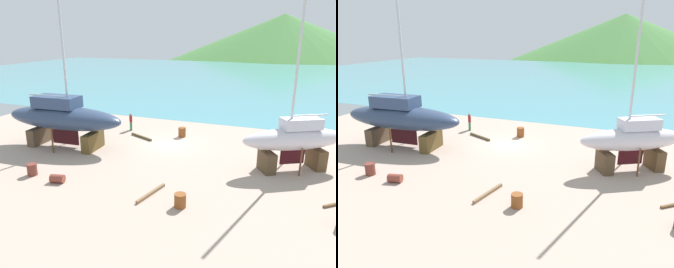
{
  "view_description": "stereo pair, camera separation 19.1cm",
  "coord_description": "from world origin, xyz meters",
  "views": [
    {
      "loc": [
        9.21,
        -23.97,
        8.84
      ],
      "look_at": [
        0.93,
        -2.65,
        1.79
      ],
      "focal_mm": 34.83,
      "sensor_mm": 36.0,
      "label": 1
    },
    {
      "loc": [
        9.39,
        -23.9,
        8.84
      ],
      "look_at": [
        0.93,
        -2.65,
        1.79
      ],
      "focal_mm": 34.83,
      "sensor_mm": 36.0,
      "label": 2
    }
  ],
  "objects": [
    {
      "name": "ground_plane",
      "position": [
        0.0,
        -2.96,
        0.0
      ],
      "size": [
        42.14,
        42.14,
        0.0
      ],
      "primitive_type": "plane",
      "color": "tan"
    },
    {
      "name": "sea_water",
      "position": [
        0.0,
        46.14,
        0.0
      ],
      "size": [
        142.59,
        77.13,
        0.01
      ],
      "primitive_type": "cube",
      "color": "teal",
      "rests_on": "ground"
    },
    {
      "name": "headland_hill",
      "position": [
        2.87,
        123.82,
        0.0
      ],
      "size": [
        167.8,
        167.8,
        33.44
      ],
      "primitive_type": "cone",
      "color": "#427838",
      "rests_on": "ground"
    },
    {
      "name": "sailboat_large_starboard",
      "position": [
        -7.77,
        -3.44,
        2.44
      ],
      "size": [
        10.24,
        3.55,
        16.73
      ],
      "rotation": [
        0.0,
        0.0,
        0.05
      ],
      "color": "brown",
      "rests_on": "ground"
    },
    {
      "name": "sailboat_small_center",
      "position": [
        9.61,
        -1.86,
        2.15
      ],
      "size": [
        7.16,
        5.3,
        11.77
      ],
      "rotation": [
        0.0,
        0.0,
        3.67
      ],
      "color": "brown",
      "rests_on": "ground"
    },
    {
      "name": "worker",
      "position": [
        -4.92,
        2.64,
        0.85
      ],
      "size": [
        0.44,
        0.5,
        1.63
      ],
      "rotation": [
        0.0,
        0.0,
        3.72
      ],
      "color": "#327B4E",
      "rests_on": "ground"
    },
    {
      "name": "barrel_tipped_left",
      "position": [
        -6.12,
        -8.94,
        0.39
      ],
      "size": [
        0.77,
        0.77,
        0.78
      ],
      "primitive_type": "cylinder",
      "rotation": [
        0.0,
        0.0,
        0.26
      ],
      "color": "brown",
      "rests_on": "ground"
    },
    {
      "name": "barrel_rust_near",
      "position": [
        10.51,
        2.34,
        0.34
      ],
      "size": [
        1.09,
        0.95,
        0.67
      ],
      "primitive_type": "cylinder",
      "rotation": [
        1.57,
        0.0,
        5.08
      ],
      "color": "brown",
      "rests_on": "ground"
    },
    {
      "name": "barrel_tar_black",
      "position": [
        -3.85,
        -9.27,
        0.26
      ],
      "size": [
        0.94,
        0.71,
        0.53
      ],
      "primitive_type": "cylinder",
      "rotation": [
        1.57,
        0.0,
        1.81
      ],
      "color": "brown",
      "rests_on": "ground"
    },
    {
      "name": "barrel_rust_far",
      "position": [
        4.22,
        -9.33,
        0.38
      ],
      "size": [
        0.84,
        0.84,
        0.76
      ],
      "primitive_type": "cylinder",
      "rotation": [
        0.0,
        0.0,
        2.72
      ],
      "color": "brown",
      "rests_on": "ground"
    },
    {
      "name": "barrel_ochre",
      "position": [
        0.3,
        2.44,
        0.42
      ],
      "size": [
        0.93,
        0.93,
        0.85
      ],
      "primitive_type": "cylinder",
      "rotation": [
        0.0,
        0.0,
        0.78
      ],
      "color": "brown",
      "rests_on": "ground"
    },
    {
      "name": "timber_long_aft",
      "position": [
        -2.94,
        0.8,
        0.1
      ],
      "size": [
        2.49,
        1.27,
        0.2
      ],
      "primitive_type": "cube",
      "rotation": [
        0.0,
        0.0,
        2.7
      ],
      "color": "brown",
      "rests_on": "ground"
    },
    {
      "name": "timber_long_fore",
      "position": [
        -12.43,
        2.81,
        0.09
      ],
      "size": [
        0.59,
        1.92,
        0.17
      ],
      "primitive_type": "cube",
      "rotation": [
        0.0,
        0.0,
        1.79
      ],
      "color": "brown",
      "rests_on": "ground"
    },
    {
      "name": "timber_short_cross",
      "position": [
        2.21,
        -8.64,
        0.09
      ],
      "size": [
        0.72,
        2.61,
        0.18
      ],
      "primitive_type": "cube",
      "rotation": [
        0.0,
        0.0,
        1.36
      ],
      "color": "olive",
      "rests_on": "ground"
    }
  ]
}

